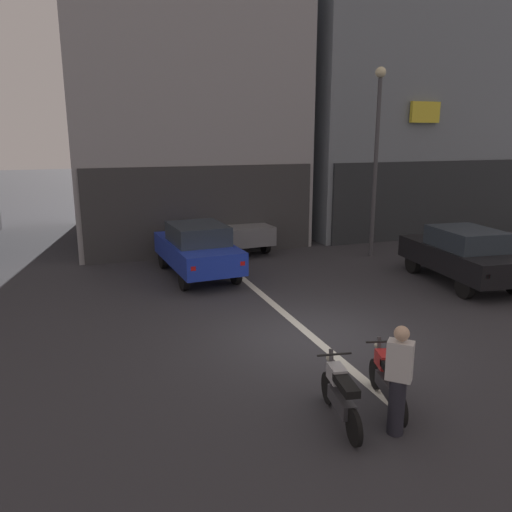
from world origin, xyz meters
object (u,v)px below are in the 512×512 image
(car_black_parked_kerbside, at_px, (463,254))
(street_lamp, at_px, (377,144))
(car_blue_crossing_near, at_px, (197,248))
(car_grey_down_street, at_px, (233,225))
(motorcycle_red_row_left_mid, at_px, (387,379))
(person_by_motorcycles, at_px, (398,380))
(motorcycle_silver_row_leftmost, at_px, (340,394))

(car_black_parked_kerbside, relative_size, street_lamp, 0.66)
(car_blue_crossing_near, height_order, car_grey_down_street, same)
(car_grey_down_street, bearing_deg, motorcycle_red_row_left_mid, -95.28)
(car_blue_crossing_near, distance_m, person_by_motorcycles, 9.24)
(car_grey_down_street, distance_m, motorcycle_red_row_left_mid, 12.01)
(street_lamp, distance_m, motorcycle_red_row_left_mid, 11.03)
(car_black_parked_kerbside, xyz_separation_m, car_grey_down_street, (-4.89, 6.83, 0.00))
(motorcycle_silver_row_leftmost, height_order, person_by_motorcycles, person_by_motorcycles)
(car_blue_crossing_near, height_order, motorcycle_red_row_left_mid, car_blue_crossing_near)
(motorcycle_silver_row_leftmost, bearing_deg, street_lamp, 55.32)
(car_blue_crossing_near, distance_m, car_black_parked_kerbside, 7.86)
(car_blue_crossing_near, xyz_separation_m, motorcycle_red_row_left_mid, (1.10, -8.49, -0.43))
(person_by_motorcycles, bearing_deg, car_blue_crossing_near, 94.82)
(car_grey_down_street, relative_size, person_by_motorcycles, 2.51)
(car_grey_down_street, bearing_deg, motorcycle_silver_row_leftmost, -99.59)
(motorcycle_silver_row_leftmost, distance_m, person_by_motorcycles, 0.91)
(motorcycle_red_row_left_mid, distance_m, person_by_motorcycles, 0.89)
(car_blue_crossing_near, bearing_deg, street_lamp, 4.27)
(person_by_motorcycles, bearing_deg, car_black_parked_kerbside, 42.75)
(car_blue_crossing_near, height_order, motorcycle_silver_row_leftmost, car_blue_crossing_near)
(motorcycle_red_row_left_mid, bearing_deg, street_lamp, 59.03)
(car_blue_crossing_near, height_order, car_black_parked_kerbside, same)
(car_black_parked_kerbside, distance_m, street_lamp, 4.96)
(car_black_parked_kerbside, bearing_deg, street_lamp, 99.02)
(street_lamp, relative_size, person_by_motorcycles, 3.86)
(car_black_parked_kerbside, distance_m, motorcycle_red_row_left_mid, 7.90)
(person_by_motorcycles, bearing_deg, motorcycle_red_row_left_mid, 65.53)
(car_grey_down_street, xyz_separation_m, person_by_motorcycles, (-1.43, -12.67, -0.03))
(street_lamp, bearing_deg, person_by_motorcycles, -120.52)
(motorcycle_red_row_left_mid, bearing_deg, car_black_parked_kerbside, 40.52)
(street_lamp, bearing_deg, motorcycle_silver_row_leftmost, -124.68)
(car_black_parked_kerbside, xyz_separation_m, person_by_motorcycles, (-6.32, -5.85, -0.03))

